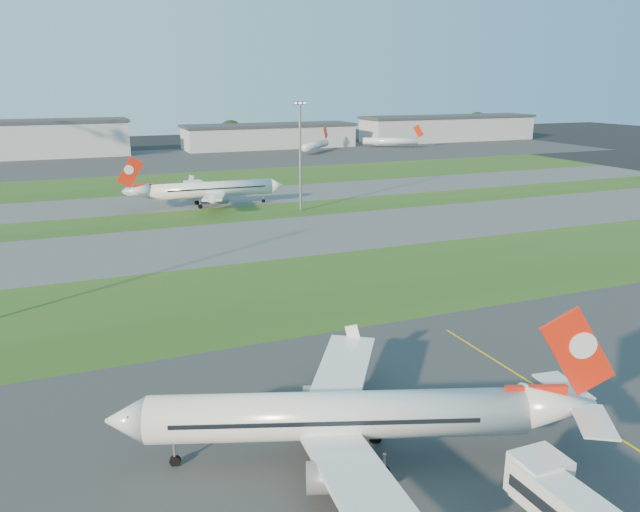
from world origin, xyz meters
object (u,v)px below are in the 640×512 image
airliner_parked (341,416)px  mini_jet_far (391,141)px  airliner_taxiing (211,190)px  mini_jet_near (316,145)px  light_mast_centre (300,149)px

airliner_parked → mini_jet_far: 255.97m
airliner_taxiing → mini_jet_near: (70.77, 104.39, -0.86)m
mini_jet_near → light_mast_centre: 130.02m
airliner_parked → light_mast_centre: 104.57m
mini_jet_near → light_mast_centre: light_mast_centre is taller
mini_jet_far → airliner_parked: bearing=-91.6°
airliner_taxiing → light_mast_centre: (18.69, -14.18, 10.67)m
mini_jet_far → light_mast_centre: bearing=-98.8°
airliner_parked → mini_jet_near: 233.34m
mini_jet_near → mini_jet_far: same height
airliner_parked → mini_jet_far: bearing=80.2°
airliner_taxiing → light_mast_centre: light_mast_centre is taller
airliner_parked → light_mast_centre: light_mast_centre is taller
mini_jet_far → light_mast_centre: (-92.82, -124.08, 11.53)m
mini_jet_far → mini_jet_near: bearing=-144.3°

